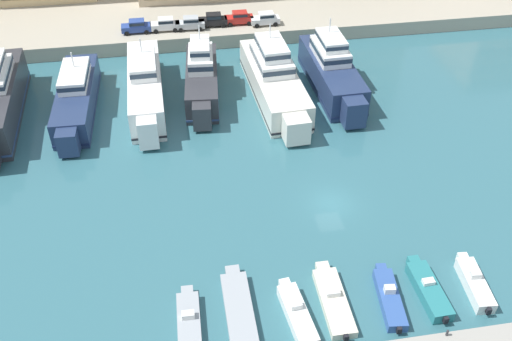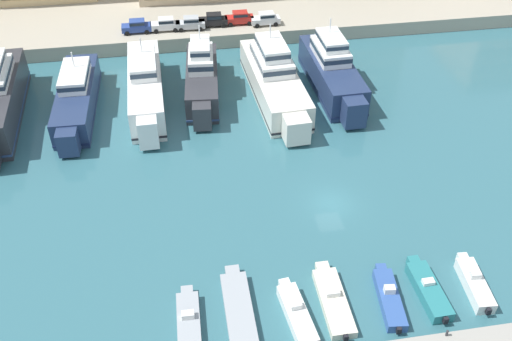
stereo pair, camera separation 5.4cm
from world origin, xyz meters
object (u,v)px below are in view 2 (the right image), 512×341
object	(u,v)px
car_white_left	(166,24)
car_red_center	(240,17)
car_silver_mid_left	(191,23)
car_black_center_left	(213,19)
yacht_charcoal_center_left	(202,78)
car_blue_far_left	(137,26)
motorboat_grey_left	(239,310)
motorboat_white_mid_right	(474,283)
yacht_white_mid_left	(146,86)
yacht_ivory_center	(275,79)
motorboat_blue_center	(389,298)
motorboat_white_mid_left	(297,314)
motorboat_teal_center_right	(428,289)
car_white_center_right	(266,18)
motorboat_cream_center_left	(333,300)
yacht_navy_left	(77,97)
yacht_navy_center_right	(332,71)
motorboat_grey_far_left	(189,322)

from	to	relation	value
car_white_left	car_red_center	world-z (taller)	same
car_silver_mid_left	car_black_center_left	bearing A→B (deg)	10.17
yacht_charcoal_center_left	car_blue_far_left	world-z (taller)	yacht_charcoal_center_left
motorboat_grey_left	motorboat_white_mid_right	distance (m)	19.47
yacht_white_mid_left	car_blue_far_left	size ratio (longest dim) A/B	4.93
motorboat_white_mid_right	car_red_center	distance (m)	51.07
yacht_ivory_center	motorboat_blue_center	bearing A→B (deg)	-84.34
motorboat_grey_left	motorboat_white_mid_left	world-z (taller)	motorboat_white_mid_left
car_blue_far_left	car_white_left	world-z (taller)	same
car_white_left	motorboat_blue_center	bearing A→B (deg)	-72.30
motorboat_blue_center	yacht_charcoal_center_left	bearing A→B (deg)	109.11
yacht_ivory_center	motorboat_white_mid_left	xyz separation A→B (m)	(-4.47, -33.01, -1.83)
motorboat_blue_center	motorboat_white_mid_right	size ratio (longest dim) A/B	1.10
car_silver_mid_left	yacht_charcoal_center_left	bearing A→B (deg)	-88.96
yacht_white_mid_left	motorboat_teal_center_right	distance (m)	40.08
motorboat_teal_center_right	car_white_center_right	size ratio (longest dim) A/B	1.63
motorboat_white_mid_right	car_white_left	bearing A→B (deg)	115.20
car_silver_mid_left	car_blue_far_left	bearing A→B (deg)	178.58
motorboat_grey_left	car_white_center_right	world-z (taller)	car_white_center_right
motorboat_grey_left	yacht_white_mid_left	bearing A→B (deg)	101.44
yacht_charcoal_center_left	car_white_left	distance (m)	15.24
motorboat_white_mid_left	car_white_left	bearing A→B (deg)	99.16
motorboat_cream_center_left	car_red_center	bearing A→B (deg)	90.74
yacht_charcoal_center_left	car_black_center_left	world-z (taller)	yacht_charcoal_center_left
motorboat_white_mid_left	motorboat_teal_center_right	distance (m)	11.12
motorboat_white_mid_left	car_blue_far_left	bearing A→B (deg)	103.60
car_blue_far_left	motorboat_white_mid_left	bearing A→B (deg)	-76.40
yacht_navy_left	yacht_white_mid_left	size ratio (longest dim) A/B	0.94
motorboat_cream_center_left	motorboat_blue_center	world-z (taller)	motorboat_blue_center
yacht_white_mid_left	car_red_center	bearing A→B (deg)	49.65
motorboat_white_mid_right	yacht_navy_left	bearing A→B (deg)	136.08
yacht_navy_center_right	motorboat_blue_center	distance (m)	33.49
yacht_charcoal_center_left	motorboat_blue_center	size ratio (longest dim) A/B	2.47
motorboat_cream_center_left	car_silver_mid_left	xyz separation A→B (m)	(-7.70, 48.43, 2.60)
car_blue_far_left	car_white_left	bearing A→B (deg)	-0.00
motorboat_teal_center_right	car_silver_mid_left	size ratio (longest dim) A/B	1.62
yacht_charcoal_center_left	yacht_ivory_center	distance (m)	8.87
yacht_white_mid_left	motorboat_grey_far_left	distance (m)	33.50
motorboat_teal_center_right	car_white_left	bearing A→B (deg)	111.32
motorboat_grey_far_left	yacht_navy_center_right	bearing A→B (deg)	58.41
motorboat_grey_far_left	motorboat_white_mid_right	xyz separation A→B (m)	(23.44, -0.09, 0.16)
motorboat_grey_far_left	car_blue_far_left	bearing A→B (deg)	94.22
car_white_left	car_silver_mid_left	bearing A→B (deg)	-3.04
yacht_charcoal_center_left	motorboat_grey_far_left	xyz separation A→B (m)	(-4.16, -34.14, -1.95)
yacht_ivory_center	motorboat_cream_center_left	bearing A→B (deg)	-92.25
motorboat_cream_center_left	car_white_left	world-z (taller)	car_white_left
car_blue_far_left	car_black_center_left	bearing A→B (deg)	2.14
yacht_white_mid_left	yacht_navy_center_right	world-z (taller)	yacht_navy_center_right
yacht_navy_center_right	motorboat_grey_left	size ratio (longest dim) A/B	2.14
yacht_navy_left	motorboat_grey_left	xyz separation A→B (m)	(14.73, -32.30, -1.49)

